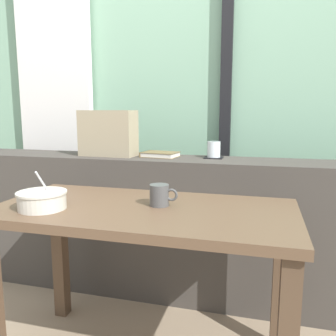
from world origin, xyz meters
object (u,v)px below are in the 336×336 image
coaster_square (214,158)px  ceramic_mug (160,195)px  throw_pillow (108,133)px  juice_glass (214,150)px  breakfast_table (144,235)px  closed_book (160,154)px  soup_bowl (42,200)px

coaster_square → ceramic_mug: 0.64m
coaster_square → throw_pillow: bearing=-174.5°
coaster_square → juice_glass: (0.00, 0.00, 0.04)m
breakfast_table → throw_pillow: size_ratio=3.65×
breakfast_table → coaster_square: (0.18, 0.66, 0.23)m
breakfast_table → throw_pillow: 0.82m
juice_glass → ceramic_mug: (-0.12, -0.63, -0.11)m
throw_pillow → breakfast_table: bearing=-55.2°
breakfast_table → closed_book: 0.68m
throw_pillow → closed_book: bearing=5.1°
coaster_square → juice_glass: size_ratio=1.15×
ceramic_mug → throw_pillow: bearing=129.9°
breakfast_table → soup_bowl: 0.41m
coaster_square → ceramic_mug: size_ratio=0.88×
juice_glass → soup_bowl: 0.97m
coaster_square → throw_pillow: (-0.60, -0.06, 0.13)m
throw_pillow → ceramic_mug: 0.77m
coaster_square → closed_book: size_ratio=0.47×
juice_glass → soup_bowl: juice_glass is taller
soup_bowl → ceramic_mug: size_ratio=1.66×
coaster_square → breakfast_table: bearing=-105.3°
coaster_square → throw_pillow: size_ratio=0.31×
closed_book → soup_bowl: size_ratio=1.14×
closed_book → throw_pillow: (-0.30, -0.03, 0.12)m
breakfast_table → ceramic_mug: (0.06, 0.03, 0.16)m
breakfast_table → closed_book: (-0.12, 0.63, 0.24)m
coaster_square → throw_pillow: throw_pillow is taller
breakfast_table → coaster_square: coaster_square is taller
coaster_square → juice_glass: juice_glass is taller
coaster_square → throw_pillow: 0.62m
throw_pillow → soup_bowl: (0.06, -0.73, -0.21)m
ceramic_mug → juice_glass: bearing=78.7°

